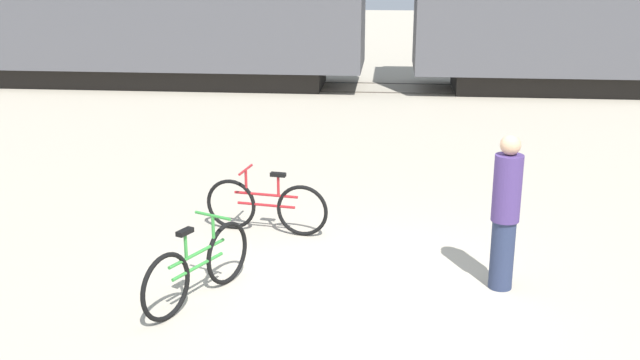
# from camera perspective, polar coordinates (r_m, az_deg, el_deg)

# --- Properties ---
(ground_plane) EXTENTS (80.00, 80.00, 0.00)m
(ground_plane) POSITION_cam_1_polar(r_m,az_deg,el_deg) (8.33, 4.34, -8.30)
(ground_plane) COLOR #B2A893
(rail_near) EXTENTS (69.92, 0.07, 0.01)m
(rail_near) POSITION_cam_1_polar(r_m,az_deg,el_deg) (19.72, 5.13, 6.65)
(rail_near) COLOR #4C4238
(rail_near) RESTS_ON ground_plane
(rail_far) EXTENTS (69.92, 0.07, 0.01)m
(rail_far) POSITION_cam_1_polar(r_m,az_deg,el_deg) (21.13, 5.17, 7.35)
(rail_far) COLOR #4C4238
(rail_far) RESTS_ON ground_plane
(bicycle_green) EXTENTS (0.77, 1.58, 0.88)m
(bicycle_green) POSITION_cam_1_polar(r_m,az_deg,el_deg) (8.02, -9.26, -6.58)
(bicycle_green) COLOR black
(bicycle_green) RESTS_ON ground_plane
(bicycle_maroon) EXTENTS (1.66, 0.46, 0.85)m
(bicycle_maroon) POSITION_cam_1_polar(r_m,az_deg,el_deg) (9.81, -4.13, -1.98)
(bicycle_maroon) COLOR black
(bicycle_maroon) RESTS_ON ground_plane
(person_in_purple) EXTENTS (0.30, 0.30, 1.74)m
(person_in_purple) POSITION_cam_1_polar(r_m,az_deg,el_deg) (8.26, 13.94, -2.37)
(person_in_purple) COLOR #283351
(person_in_purple) RESTS_ON ground_plane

